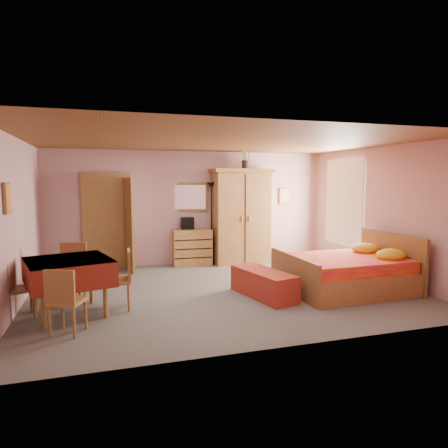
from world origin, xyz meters
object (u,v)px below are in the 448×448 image
object	(u,v)px
wall_mirror	(190,197)
chest_of_drawers	(192,247)
sunflower_vase	(245,157)
chair_east	(117,280)
chair_west	(20,288)
bed	(345,263)
chair_north	(71,272)
chair_south	(67,300)
wardrobe	(241,216)
floor_lamp	(211,223)
dining_table	(69,287)
stereo	(187,223)
bench	(263,284)

from	to	relation	value
wall_mirror	chest_of_drawers	bearing A→B (deg)	-86.20
sunflower_vase	chair_east	size ratio (longest dim) A/B	0.59
chest_of_drawers	chair_west	world-z (taller)	chair_west
bed	chair_north	size ratio (longest dim) A/B	2.29
chair_south	wardrobe	bearing A→B (deg)	67.92
floor_lamp	dining_table	xyz separation A→B (m)	(-2.91, -2.85, -0.54)
stereo	chair_west	bearing A→B (deg)	-136.79
chair_east	chair_south	bearing A→B (deg)	144.14
floor_lamp	wardrobe	xyz separation A→B (m)	(0.68, -0.11, 0.15)
stereo	chair_east	world-z (taller)	stereo
sunflower_vase	chair_west	xyz separation A→B (m)	(-4.34, -2.67, -2.05)
dining_table	chair_east	xyz separation A→B (m)	(0.67, 0.05, 0.04)
chest_of_drawers	sunflower_vase	bearing A→B (deg)	-1.03
chair_north	floor_lamp	bearing A→B (deg)	-132.93
wardrobe	dining_table	size ratio (longest dim) A/B	1.98
chair_north	wall_mirror	bearing A→B (deg)	-125.52
stereo	floor_lamp	world-z (taller)	floor_lamp
wall_mirror	stereo	world-z (taller)	wall_mirror
wardrobe	bench	bearing A→B (deg)	-101.35
bed	chair_east	world-z (taller)	bed
chair_north	chair_south	bearing A→B (deg)	103.51
chair_north	chair_east	size ratio (longest dim) A/B	1.02
sunflower_vase	chair_west	world-z (taller)	sunflower_vase
wall_mirror	stereo	xyz separation A→B (m)	(-0.09, -0.15, -0.59)
wall_mirror	dining_table	distance (m)	4.07
floor_lamp	bed	size ratio (longest dim) A/B	0.90
floor_lamp	chair_north	size ratio (longest dim) A/B	2.05
sunflower_vase	chair_north	xyz separation A→B (m)	(-3.71, -2.01, -2.01)
sunflower_vase	bench	size ratio (longest dim) A/B	0.40
wardrobe	chair_west	world-z (taller)	wardrobe
floor_lamp	chair_east	size ratio (longest dim) A/B	2.11
sunflower_vase	bench	bearing A→B (deg)	-103.53
bed	chair_east	bearing A→B (deg)	177.82
chest_of_drawers	floor_lamp	bearing A→B (deg)	4.28
chair_east	bench	bearing A→B (deg)	-87.89
wardrobe	chair_east	distance (m)	4.02
wardrobe	bed	bearing A→B (deg)	-70.71
chair_south	chair_north	distance (m)	1.48
stereo	wardrobe	size ratio (longest dim) A/B	0.13
wall_mirror	chair_east	bearing A→B (deg)	-116.81
dining_table	sunflower_vase	bearing A→B (deg)	36.67
chest_of_drawers	chair_east	distance (m)	3.31
bench	sunflower_vase	bearing A→B (deg)	76.47
floor_lamp	chair_north	xyz separation A→B (m)	(-2.93, -2.11, -0.49)
chest_of_drawers	dining_table	distance (m)	3.74
sunflower_vase	wall_mirror	bearing A→B (deg)	166.43
wall_mirror	chair_south	world-z (taller)	wall_mirror
floor_lamp	bed	distance (m)	3.36
bed	wall_mirror	bearing A→B (deg)	123.46
chair_south	chest_of_drawers	bearing A→B (deg)	79.63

